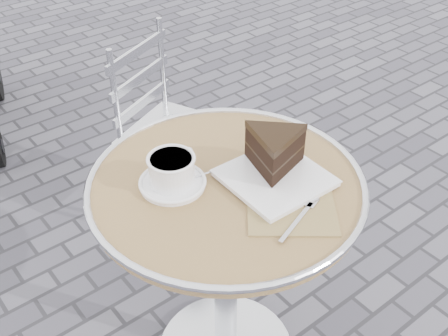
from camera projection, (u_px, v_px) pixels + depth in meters
cafe_table at (226, 229)px, 1.53m from camera, size 0.72×0.72×0.74m
cappuccino_set at (173, 173)px, 1.40m from camera, size 0.20×0.17×0.09m
cake_plate_set at (275, 157)px, 1.42m from camera, size 0.32×0.39×0.13m
bistro_chair at (157, 111)px, 2.15m from camera, size 0.47×0.47×0.80m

